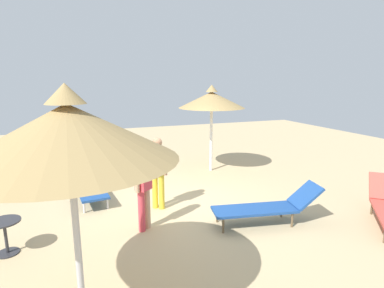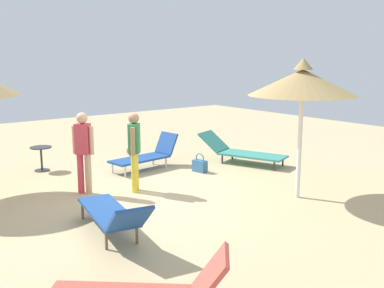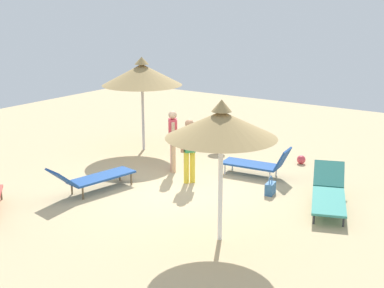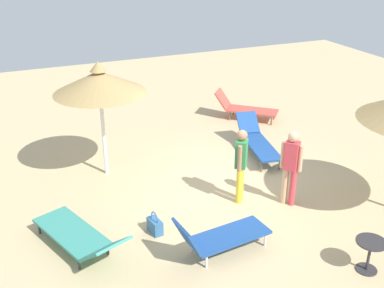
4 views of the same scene
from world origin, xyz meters
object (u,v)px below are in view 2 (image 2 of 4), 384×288
(lounge_chair_back, at_px, (241,151))
(person_standing_far_left, at_px, (134,147))
(handbag, at_px, (200,165))
(lounge_chair_near_right, at_px, (113,214))
(person_standing_edge, at_px, (83,148))
(lounge_chair_center, at_px, (147,155))
(beach_ball, at_px, (131,151))
(parasol_umbrella_far_right, at_px, (303,83))
(side_table_round, at_px, (41,155))

(lounge_chair_back, height_order, person_standing_far_left, person_standing_far_left)
(handbag, bearing_deg, lounge_chair_near_right, -57.34)
(person_standing_edge, bearing_deg, person_standing_far_left, 60.12)
(lounge_chair_center, distance_m, handbag, 1.34)
(lounge_chair_back, xyz_separation_m, handbag, (0.04, -1.39, -0.17))
(beach_ball, bearing_deg, parasol_umbrella_far_right, 6.55)
(person_standing_far_left, relative_size, beach_ball, 6.73)
(lounge_chair_center, height_order, person_standing_far_left, person_standing_far_left)
(lounge_chair_near_right, relative_size, person_standing_far_left, 1.38)
(person_standing_edge, bearing_deg, lounge_chair_near_right, -15.03)
(lounge_chair_near_right, distance_m, person_standing_edge, 2.53)
(parasol_umbrella_far_right, bearing_deg, beach_ball, -173.45)
(handbag, height_order, beach_ball, handbag)
(person_standing_far_left, height_order, person_standing_edge, person_standing_edge)
(lounge_chair_near_right, bearing_deg, parasol_umbrella_far_right, 83.24)
(lounge_chair_back, relative_size, person_standing_edge, 1.44)
(parasol_umbrella_far_right, height_order, beach_ball, parasol_umbrella_far_right)
(lounge_chair_center, height_order, beach_ball, lounge_chair_center)
(beach_ball, bearing_deg, lounge_chair_back, 33.63)
(side_table_round, xyz_separation_m, beach_ball, (-0.22, 2.61, -0.28))
(lounge_chair_center, relative_size, person_standing_edge, 1.09)
(lounge_chair_back, height_order, handbag, lounge_chair_back)
(handbag, height_order, side_table_round, side_table_round)
(parasol_umbrella_far_right, height_order, person_standing_far_left, parasol_umbrella_far_right)
(lounge_chair_near_right, relative_size, person_standing_edge, 1.36)
(lounge_chair_near_right, relative_size, beach_ball, 9.27)
(parasol_umbrella_far_right, xyz_separation_m, beach_ball, (-5.39, -0.62, -2.13))
(lounge_chair_back, relative_size, side_table_round, 4.03)
(parasol_umbrella_far_right, height_order, lounge_chair_back, parasol_umbrella_far_right)
(lounge_chair_center, xyz_separation_m, person_standing_far_left, (1.43, -1.20, 0.57))
(person_standing_far_left, xyz_separation_m, person_standing_edge, (-0.50, -0.88, 0.02))
(lounge_chair_back, relative_size, beach_ball, 9.83)
(lounge_chair_back, bearing_deg, beach_ball, -146.37)
(person_standing_edge, distance_m, beach_ball, 3.72)
(beach_ball, bearing_deg, handbag, 7.42)
(parasol_umbrella_far_right, xyz_separation_m, lounge_chair_back, (-2.78, 1.12, -1.93))
(lounge_chair_near_right, distance_m, lounge_chair_back, 5.47)
(lounge_chair_near_right, height_order, lounge_chair_back, lounge_chair_near_right)
(handbag, xyz_separation_m, side_table_round, (-2.44, -2.95, 0.24))
(side_table_round, bearing_deg, handbag, 50.43)
(lounge_chair_center, distance_m, lounge_chair_near_right, 4.28)
(lounge_chair_back, distance_m, beach_ball, 3.15)
(lounge_chair_center, bearing_deg, lounge_chair_near_right, -39.42)
(parasol_umbrella_far_right, distance_m, lounge_chair_center, 4.36)
(person_standing_edge, height_order, beach_ball, person_standing_edge)
(lounge_chair_center, distance_m, person_standing_edge, 2.35)
(lounge_chair_back, xyz_separation_m, person_standing_far_left, (0.45, -3.43, 0.60))
(person_standing_edge, distance_m, side_table_round, 2.40)
(lounge_chair_near_right, distance_m, person_standing_far_left, 2.47)
(parasol_umbrella_far_right, xyz_separation_m, person_standing_edge, (-2.83, -3.19, -1.31))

